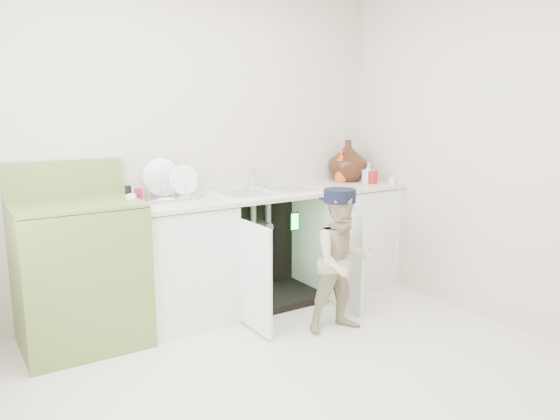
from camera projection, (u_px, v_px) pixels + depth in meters
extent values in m
plane|color=silver|center=(294.00, 380.00, 3.18)|extent=(3.50, 3.50, 0.00)
cube|color=beige|center=(185.00, 148.00, 4.18)|extent=(3.50, 2.50, 0.02)
cube|color=beige|center=(499.00, 151.00, 3.87)|extent=(2.50, 3.00, 0.02)
cube|color=white|center=(173.00, 265.00, 3.95)|extent=(0.80, 0.60, 0.86)
cube|color=white|center=(345.00, 237.00, 4.80)|extent=(0.80, 0.60, 0.86)
cube|color=black|center=(251.00, 242.00, 4.60)|extent=(0.80, 0.06, 0.86)
cube|color=black|center=(267.00, 297.00, 4.45)|extent=(0.80, 0.60, 0.06)
cylinder|color=gray|center=(253.00, 246.00, 4.42)|extent=(0.05, 0.05, 0.70)
cylinder|color=gray|center=(268.00, 243.00, 4.49)|extent=(0.05, 0.05, 0.70)
cylinder|color=gray|center=(264.00, 225.00, 4.38)|extent=(0.07, 0.18, 0.07)
cube|color=white|center=(256.00, 278.00, 3.76)|extent=(0.03, 0.40, 0.76)
cube|color=white|center=(346.00, 260.00, 4.18)|extent=(0.02, 0.40, 0.76)
cube|color=beige|center=(267.00, 194.00, 4.29)|extent=(2.44, 0.64, 0.03)
cube|color=beige|center=(249.00, 178.00, 4.51)|extent=(2.44, 0.02, 0.15)
cube|color=white|center=(267.00, 192.00, 4.29)|extent=(0.85, 0.55, 0.02)
cube|color=gray|center=(244.00, 193.00, 4.18)|extent=(0.34, 0.40, 0.01)
cube|color=gray|center=(289.00, 189.00, 4.40)|extent=(0.34, 0.40, 0.01)
cylinder|color=silver|center=(253.00, 177.00, 4.45)|extent=(0.03, 0.03, 0.17)
cylinder|color=silver|center=(257.00, 169.00, 4.39)|extent=(0.02, 0.14, 0.02)
cylinder|color=silver|center=(264.00, 182.00, 4.52)|extent=(0.04, 0.04, 0.06)
cylinder|color=white|center=(398.00, 225.00, 4.70)|extent=(0.01, 0.01, 0.70)
cube|color=white|center=(392.00, 181.00, 4.70)|extent=(0.04, 0.02, 0.06)
cube|color=silver|center=(169.00, 197.00, 3.98)|extent=(0.46, 0.30, 0.02)
cylinder|color=silver|center=(162.00, 186.00, 3.96)|extent=(0.28, 0.10, 0.27)
cylinder|color=white|center=(184.00, 186.00, 4.03)|extent=(0.22, 0.06, 0.22)
cylinder|color=silver|center=(149.00, 191.00, 3.79)|extent=(0.01, 0.01, 0.13)
cylinder|color=silver|center=(162.00, 190.00, 3.83)|extent=(0.01, 0.01, 0.13)
cylinder|color=silver|center=(174.00, 189.00, 3.88)|extent=(0.01, 0.01, 0.13)
cylinder|color=silver|center=(186.00, 188.00, 3.93)|extent=(0.01, 0.01, 0.13)
cylinder|color=silver|center=(197.00, 187.00, 3.98)|extent=(0.01, 0.01, 0.13)
imported|color=#492114|center=(348.00, 160.00, 4.86)|extent=(0.35, 0.35, 0.37)
imported|color=#E6430C|center=(341.00, 166.00, 4.78)|extent=(0.11, 0.11, 0.28)
imported|color=silver|center=(368.00, 173.00, 4.75)|extent=(0.08, 0.08, 0.18)
cylinder|color=#A80E16|center=(373.00, 177.00, 4.71)|extent=(0.08, 0.08, 0.11)
cylinder|color=#A10D21|center=(138.00, 195.00, 3.81)|extent=(0.05, 0.05, 0.10)
cylinder|color=tan|center=(132.00, 199.00, 3.71)|extent=(0.06, 0.06, 0.08)
cylinder|color=black|center=(128.00, 194.00, 3.81)|extent=(0.04, 0.04, 0.12)
cube|color=white|center=(131.00, 202.00, 3.60)|extent=(0.05, 0.05, 0.09)
cube|color=olive|center=(80.00, 276.00, 3.58)|extent=(0.77, 0.65, 0.94)
cube|color=olive|center=(75.00, 204.00, 3.49)|extent=(0.77, 0.65, 0.02)
cube|color=olive|center=(64.00, 179.00, 3.70)|extent=(0.77, 0.06, 0.24)
cylinder|color=black|center=(47.00, 212.00, 3.25)|extent=(0.17, 0.17, 0.02)
cylinder|color=silver|center=(47.00, 210.00, 3.25)|extent=(0.20, 0.20, 0.01)
cylinder|color=black|center=(38.00, 204.00, 3.52)|extent=(0.17, 0.17, 0.02)
cylinder|color=silver|center=(38.00, 202.00, 3.51)|extent=(0.20, 0.20, 0.01)
cylinder|color=black|center=(113.00, 205.00, 3.46)|extent=(0.17, 0.17, 0.02)
cylinder|color=silver|center=(113.00, 203.00, 3.46)|extent=(0.20, 0.20, 0.01)
cylinder|color=black|center=(99.00, 198.00, 3.72)|extent=(0.17, 0.17, 0.02)
cylinder|color=silver|center=(99.00, 196.00, 3.72)|extent=(0.20, 0.20, 0.01)
imported|color=tan|center=(343.00, 262.00, 3.79)|extent=(0.54, 0.45, 1.00)
cylinder|color=black|center=(344.00, 196.00, 3.70)|extent=(0.25, 0.25, 0.09)
cube|color=black|center=(337.00, 199.00, 3.80)|extent=(0.18, 0.12, 0.01)
cube|color=black|center=(294.00, 221.00, 4.06)|extent=(0.07, 0.01, 0.14)
cube|color=#26F23F|center=(295.00, 222.00, 4.05)|extent=(0.06, 0.00, 0.12)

